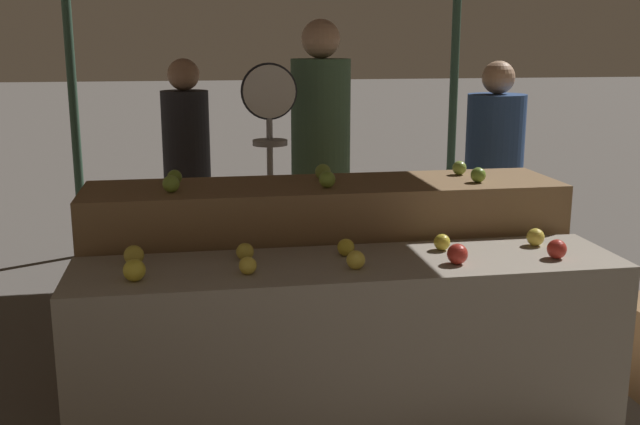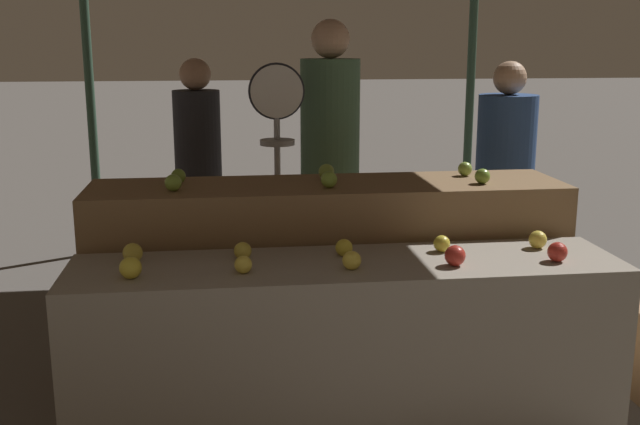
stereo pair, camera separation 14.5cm
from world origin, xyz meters
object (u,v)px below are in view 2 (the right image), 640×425
produce_scale (277,135)px  person_vendor_at_scale (330,144)px  person_customer_right (505,169)px  person_customer_left (198,159)px

produce_scale → person_vendor_at_scale: person_vendor_at_scale is taller
person_vendor_at_scale → person_customer_right: person_vendor_at_scale is taller
person_vendor_at_scale → person_customer_right: bearing=153.4°
person_vendor_at_scale → person_customer_left: person_vendor_at_scale is taller
person_vendor_at_scale → person_customer_right: (1.09, -0.17, -0.16)m
produce_scale → person_customer_left: (-0.48, 0.72, -0.24)m
person_vendor_at_scale → person_customer_left: size_ratio=1.15×
person_customer_left → person_customer_right: person_customer_left is taller
person_customer_left → person_customer_right: 2.00m
person_customer_right → produce_scale: bearing=-7.6°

